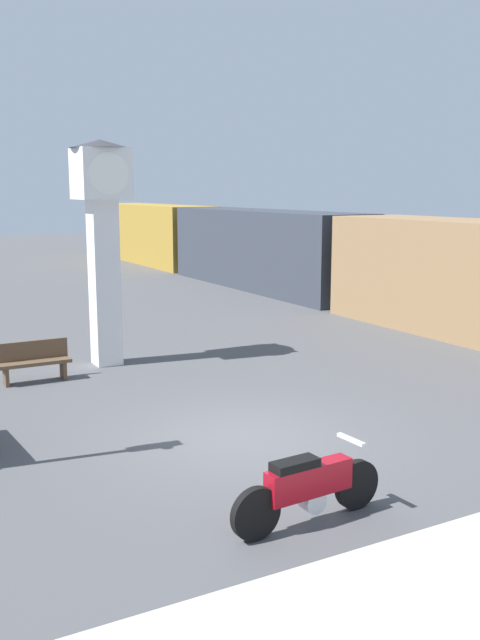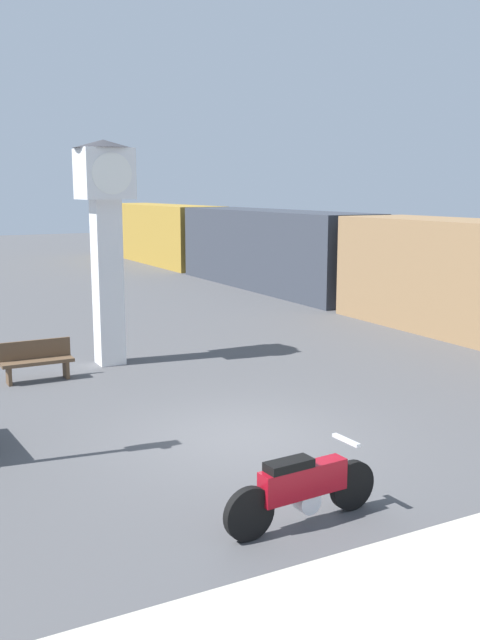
% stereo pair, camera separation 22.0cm
% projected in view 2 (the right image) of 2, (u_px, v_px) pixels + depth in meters
% --- Properties ---
extents(ground_plane, '(120.00, 120.00, 0.00)m').
position_uv_depth(ground_plane, '(241.00, 437.00, 12.52)').
color(ground_plane, '#4C4C4F').
extents(motorcycle, '(2.34, 0.51, 1.03)m').
position_uv_depth(motorcycle, '(303.00, 488.00, 9.19)').
color(motorcycle, black).
rests_on(motorcycle, ground_plane).
extents(clock_tower, '(1.44, 1.44, 5.46)m').
position_uv_depth(clock_tower, '(106.00, 218.00, 17.20)').
color(clock_tower, white).
rests_on(clock_tower, ground_plane).
extents(freight_train, '(2.80, 38.96, 3.40)m').
position_uv_depth(freight_train, '(272.00, 249.00, 31.33)').
color(freight_train, olive).
rests_on(freight_train, ground_plane).
extents(bench, '(1.60, 0.44, 0.92)m').
position_uv_depth(bench, '(37.00, 360.00, 16.16)').
color(bench, brown).
rests_on(bench, ground_plane).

